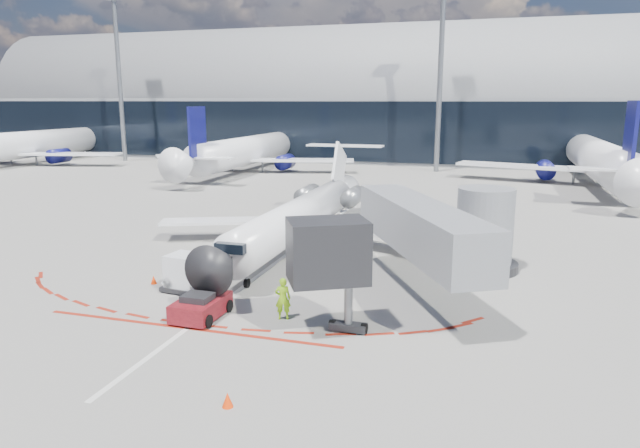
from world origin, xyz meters
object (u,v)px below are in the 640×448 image
(regional_jet, at_px, (303,214))
(pushback_tug, at_px, (201,306))
(ramp_worker, at_px, (283,299))
(uld_container, at_px, (185,273))

(regional_jet, relative_size, pushback_tug, 5.60)
(regional_jet, xyz_separation_m, ramp_worker, (3.35, -12.94, -1.18))
(regional_jet, xyz_separation_m, pushback_tug, (-0.29, -13.82, -1.62))
(pushback_tug, bearing_deg, ramp_worker, 14.52)
(uld_container, bearing_deg, ramp_worker, -13.17)
(uld_container, bearing_deg, regional_jet, 81.92)
(pushback_tug, relative_size, ramp_worker, 2.36)
(pushback_tug, xyz_separation_m, ramp_worker, (3.64, 0.87, 0.45))
(ramp_worker, bearing_deg, pushback_tug, -5.06)
(ramp_worker, bearing_deg, regional_jet, -94.01)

